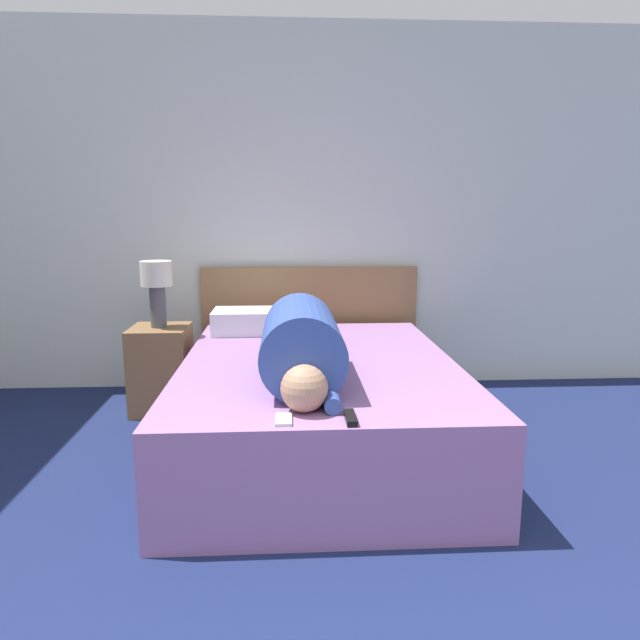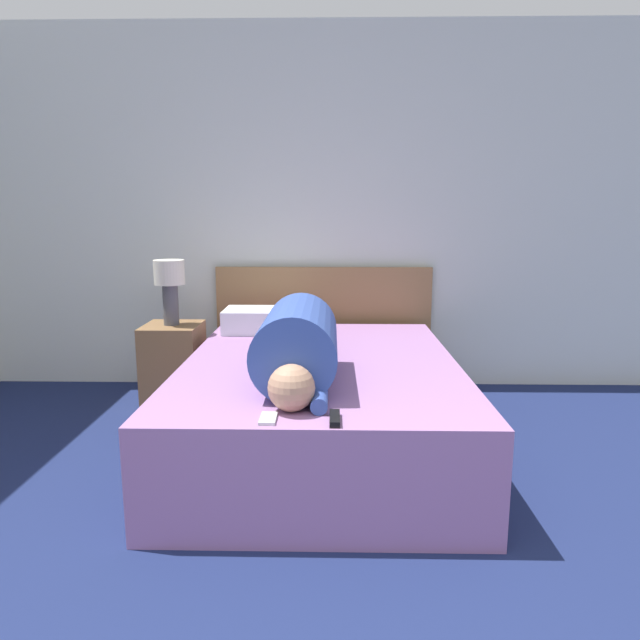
% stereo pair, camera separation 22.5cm
% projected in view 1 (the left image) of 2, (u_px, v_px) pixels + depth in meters
% --- Properties ---
extents(wall_back, '(6.11, 0.06, 2.60)m').
position_uv_depth(wall_back, '(302.00, 211.00, 4.16)').
color(wall_back, silver).
rests_on(wall_back, ground_plane).
extents(bed, '(1.47, 2.05, 0.50)m').
position_uv_depth(bed, '(318.00, 403.00, 3.16)').
color(bed, '#936699').
rests_on(bed, ground_plane).
extents(headboard, '(1.59, 0.04, 0.90)m').
position_uv_depth(headboard, '(310.00, 327.00, 4.25)').
color(headboard, olive).
rests_on(headboard, ground_plane).
extents(nightstand, '(0.37, 0.39, 0.56)m').
position_uv_depth(nightstand, '(161.00, 369.00, 3.74)').
color(nightstand, brown).
rests_on(nightstand, ground_plane).
extents(table_lamp, '(0.20, 0.20, 0.43)m').
position_uv_depth(table_lamp, '(157.00, 284.00, 3.63)').
color(table_lamp, '#4C4C51').
rests_on(table_lamp, nightstand).
extents(person_lying, '(0.37, 1.74, 0.37)m').
position_uv_depth(person_lying, '(301.00, 340.00, 2.86)').
color(person_lying, tan).
rests_on(person_lying, bed).
extents(pillow_near_headboard, '(0.60, 0.34, 0.15)m').
position_uv_depth(pillow_near_headboard, '(258.00, 321.00, 3.81)').
color(pillow_near_headboard, white).
rests_on(pillow_near_headboard, bed).
extents(tv_remote, '(0.04, 0.15, 0.02)m').
position_uv_depth(tv_remote, '(351.00, 418.00, 2.20)').
color(tv_remote, black).
rests_on(tv_remote, bed).
extents(cell_phone, '(0.06, 0.13, 0.01)m').
position_uv_depth(cell_phone, '(284.00, 420.00, 2.19)').
color(cell_phone, '#B2B7BC').
rests_on(cell_phone, bed).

